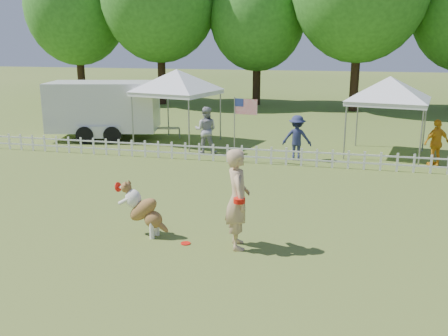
% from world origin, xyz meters
% --- Properties ---
extents(ground, '(120.00, 120.00, 0.00)m').
position_xyz_m(ground, '(0.00, 0.00, 0.00)').
color(ground, '#3D561B').
rests_on(ground, ground).
extents(picket_fence, '(22.00, 0.08, 0.60)m').
position_xyz_m(picket_fence, '(0.00, 7.00, 0.30)').
color(picket_fence, white).
rests_on(picket_fence, ground).
extents(handler, '(0.70, 0.85, 2.02)m').
position_xyz_m(handler, '(0.59, 0.04, 1.01)').
color(handler, tan).
rests_on(handler, ground).
extents(dog, '(1.15, 0.55, 1.14)m').
position_xyz_m(dog, '(-1.45, 0.17, 0.57)').
color(dog, brown).
rests_on(dog, ground).
extents(frisbee_on_turf, '(0.24, 0.24, 0.02)m').
position_xyz_m(frisbee_on_turf, '(-0.46, -0.07, 0.01)').
color(frisbee_on_turf, red).
rests_on(frisbee_on_turf, ground).
extents(canopy_tent_left, '(3.32, 3.32, 2.86)m').
position_xyz_m(canopy_tent_left, '(-3.95, 9.75, 1.43)').
color(canopy_tent_left, white).
rests_on(canopy_tent_left, ground).
extents(canopy_tent_right, '(3.09, 3.09, 2.75)m').
position_xyz_m(canopy_tent_right, '(4.02, 9.35, 1.38)').
color(canopy_tent_right, white).
rests_on(canopy_tent_right, ground).
extents(cargo_trailer, '(5.90, 3.63, 2.41)m').
position_xyz_m(cargo_trailer, '(-7.22, 9.86, 1.21)').
color(cargo_trailer, white).
rests_on(cargo_trailer, ground).
extents(flag_pole, '(0.85, 0.20, 2.20)m').
position_xyz_m(flag_pole, '(-1.04, 7.14, 1.10)').
color(flag_pole, gray).
rests_on(flag_pole, ground).
extents(spectator_a, '(0.86, 0.68, 1.70)m').
position_xyz_m(spectator_a, '(-2.34, 8.18, 0.85)').
color(spectator_a, '#9D9DA3').
rests_on(spectator_a, ground).
extents(spectator_b, '(1.02, 0.61, 1.55)m').
position_xyz_m(spectator_b, '(1.00, 7.87, 0.78)').
color(spectator_b, '#252B50').
rests_on(spectator_b, ground).
extents(spectator_c, '(0.97, 0.77, 1.54)m').
position_xyz_m(spectator_c, '(5.53, 8.11, 0.77)').
color(spectator_c, orange).
rests_on(spectator_c, ground).
extents(tree_far_left, '(6.60, 6.60, 11.00)m').
position_xyz_m(tree_far_left, '(-15.00, 22.00, 5.50)').
color(tree_far_left, '#2B641C').
rests_on(tree_far_left, ground).
extents(tree_left, '(7.40, 7.40, 12.00)m').
position_xyz_m(tree_left, '(-9.00, 21.50, 6.00)').
color(tree_left, '#2B641C').
rests_on(tree_left, ground).
extents(tree_center_left, '(6.00, 6.00, 9.80)m').
position_xyz_m(tree_center_left, '(-3.00, 22.50, 4.90)').
color(tree_center_left, '#2B641C').
rests_on(tree_center_left, ground).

